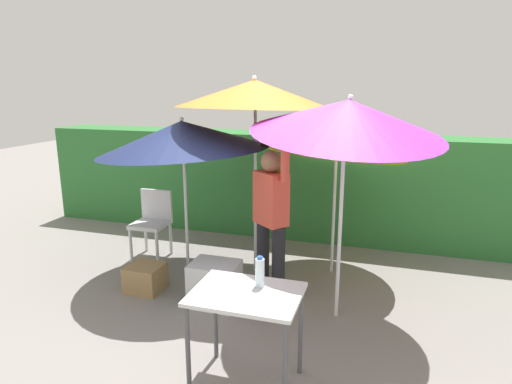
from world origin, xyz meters
The scene contains 12 objects.
ground_plane centered at (0.00, 0.00, 0.00)m, with size 24.00×24.00×0.00m, color gray.
hedge_row centered at (0.00, 2.19, 0.77)m, with size 8.00×0.70×1.55m, color #2D7033.
umbrella_rainbow centered at (-0.13, 0.66, 2.15)m, with size 1.81×1.82×2.35m.
umbrella_orange centered at (-0.90, 0.35, 1.68)m, with size 2.00×1.98×1.92m.
umbrella_yellow centered at (1.00, -0.14, 1.97)m, with size 1.80×1.79×2.29m.
umbrella_navy centered at (0.75, 0.92, 1.61)m, with size 1.74×1.72×2.03m.
person_vendor centered at (0.23, 0.08, 0.93)m, with size 0.49×0.41×1.88m.
chair_plastic centered at (-1.57, 0.72, 0.51)m, with size 0.45×0.45×0.89m.
cooler_box centered at (-0.27, -0.29, 0.23)m, with size 0.49×0.39×0.46m, color silver.
crate_cardboard centered at (-1.14, -0.22, 0.15)m, with size 0.38×0.37×0.30m, color #9E7A4C.
folding_table centered at (0.45, -1.40, 0.68)m, with size 0.80×0.60×0.78m.
bottle_water centered at (0.52, -1.28, 0.89)m, with size 0.07×0.07×0.24m.
Camera 1 is at (1.39, -4.18, 2.25)m, focal length 30.70 mm.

